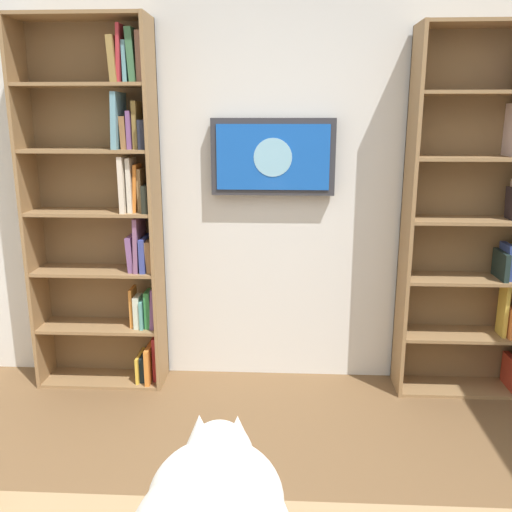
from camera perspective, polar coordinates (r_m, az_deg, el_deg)
wall_back at (r=3.45m, az=2.95°, el=8.69°), size 4.52×0.06×2.70m
bookshelf_left at (r=3.55m, az=23.91°, el=3.88°), size 0.88×0.28×2.19m
bookshelf_right at (r=3.49m, az=-15.21°, el=4.79°), size 0.80×0.28×2.24m
wall_mounted_tv at (r=3.36m, az=1.76°, el=10.26°), size 0.75×0.07×0.46m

